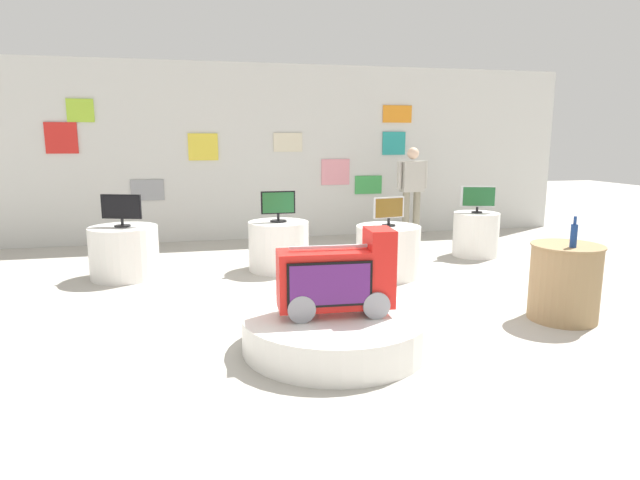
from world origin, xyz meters
name	(u,v)px	position (x,y,z in m)	size (l,w,h in m)	color
ground_plane	(351,323)	(0.00, 0.00, 0.00)	(30.00, 30.00, 0.00)	#B2ADA3
back_wall_display	(277,153)	(0.00, 4.70, 1.51)	(10.86, 0.13, 3.02)	silver
main_display_pedestal	(335,331)	(-0.31, -0.56, 0.15)	(1.57, 1.57, 0.30)	white
novelty_firetruck_tv	(337,281)	(-0.29, -0.57, 0.59)	(0.98, 0.44, 0.72)	gray
display_pedestal_left_rear	(124,252)	(-2.34, 2.33, 0.33)	(0.85, 0.85, 0.66)	white
tv_on_left_rear	(121,209)	(-2.34, 2.32, 0.89)	(0.50, 0.20, 0.41)	black
display_pedestal_center_rear	(279,246)	(-0.35, 2.29, 0.33)	(0.81, 0.81, 0.66)	white
tv_on_center_rear	(278,205)	(-0.35, 2.29, 0.88)	(0.46, 0.22, 0.41)	black
display_pedestal_right_rear	(476,234)	(2.69, 2.49, 0.33)	(0.68, 0.68, 0.66)	white
tv_on_right_rear	(478,198)	(2.69, 2.48, 0.89)	(0.49, 0.20, 0.40)	black
display_pedestal_far_right	(388,251)	(0.96, 1.61, 0.33)	(0.82, 0.82, 0.66)	white
tv_on_far_right	(389,210)	(0.96, 1.61, 0.87)	(0.42, 0.17, 0.37)	black
side_table_round	(565,282)	(2.06, -0.36, 0.38)	(0.68, 0.68, 0.75)	#9E7F56
bottle_on_side_table	(574,235)	(2.02, -0.48, 0.87)	(0.06, 0.06, 0.29)	navy
shopper_browsing_near_truck	(412,187)	(2.21, 3.85, 0.94)	(0.56, 0.22, 1.61)	gray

